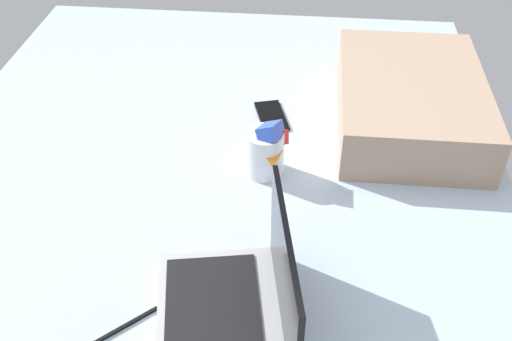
{
  "coord_description": "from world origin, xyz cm",
  "views": [
    {
      "loc": [
        103.8,
        21.22,
        106.89
      ],
      "look_at": [
        3.32,
        11.32,
        24.0
      ],
      "focal_mm": 41.51,
      "sensor_mm": 36.0,
      "label": 1
    }
  ],
  "objects": [
    {
      "name": "pillow",
      "position": [
        -28.11,
        48.0,
        24.5
      ],
      "size": [
        52.0,
        36.0,
        13.0
      ],
      "primitive_type": "cube",
      "color": "tan",
      "rests_on": "bed_mattress"
    },
    {
      "name": "bed_mattress",
      "position": [
        0.0,
        0.0,
        9.0
      ],
      "size": [
        180.0,
        140.0,
        18.0
      ],
      "primitive_type": "cube",
      "color": "silver",
      "rests_on": "ground"
    },
    {
      "name": "cell_phone",
      "position": [
        -26.51,
        12.52,
        18.4
      ],
      "size": [
        15.36,
        10.51,
        0.8
      ],
      "primitive_type": "cube",
      "rotation": [
        0.0,
        0.0,
        5.0
      ],
      "color": "black",
      "rests_on": "bed_mattress"
    },
    {
      "name": "snack_cup",
      "position": [
        -3.73,
        12.9,
        24.19
      ],
      "size": [
        9.66,
        9.95,
        14.84
      ],
      "color": "silver",
      "rests_on": "bed_mattress"
    },
    {
      "name": "charger_cable",
      "position": [
        43.65,
        -9.78,
        18.3
      ],
      "size": [
        11.98,
        12.89,
        0.6
      ],
      "primitive_type": "cube",
      "rotation": [
        0.0,
        0.0,
        -0.82
      ],
      "color": "black",
      "rests_on": "bed_mattress"
    },
    {
      "name": "laptop",
      "position": [
        39.8,
        11.8,
        22.41
      ],
      "size": [
        36.67,
        28.68,
        23.0
      ],
      "rotation": [
        0.0,
        0.0,
        0.19
      ],
      "color": "#B7BABC",
      "rests_on": "bed_mattress"
    }
  ]
}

